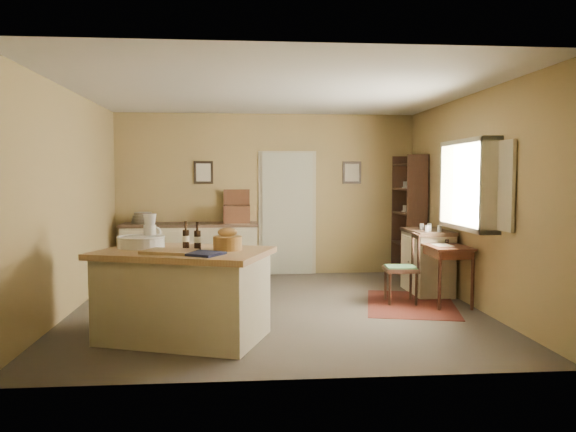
% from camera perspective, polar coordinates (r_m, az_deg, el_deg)
% --- Properties ---
extents(ground, '(5.00, 5.00, 0.00)m').
position_cam_1_polar(ground, '(7.15, -1.19, -9.33)').
color(ground, '#50463D').
rests_on(ground, ground).
extents(wall_back, '(5.00, 0.10, 2.70)m').
position_cam_1_polar(wall_back, '(9.46, -2.19, 2.19)').
color(wall_back, '#9B804B').
rests_on(wall_back, ground).
extents(wall_front, '(5.00, 0.10, 2.70)m').
position_cam_1_polar(wall_front, '(4.47, 0.86, 0.18)').
color(wall_front, '#9B804B').
rests_on(wall_front, ground).
extents(wall_left, '(0.10, 5.00, 2.70)m').
position_cam_1_polar(wall_left, '(7.24, -21.36, 1.37)').
color(wall_left, '#9B804B').
rests_on(wall_left, ground).
extents(wall_right, '(0.10, 5.00, 2.70)m').
position_cam_1_polar(wall_right, '(7.55, 18.10, 1.54)').
color(wall_right, '#9B804B').
rests_on(wall_right, ground).
extents(ceiling, '(5.00, 5.00, 0.00)m').
position_cam_1_polar(ceiling, '(7.03, -1.23, 12.60)').
color(ceiling, silver).
rests_on(ceiling, wall_back).
extents(door, '(0.97, 0.06, 2.11)m').
position_cam_1_polar(door, '(9.46, -0.06, 0.41)').
color(door, '#BAB89E').
rests_on(door, ground).
extents(framed_prints, '(2.82, 0.02, 0.38)m').
position_cam_1_polar(framed_prints, '(9.44, -0.98, 4.44)').
color(framed_prints, black).
rests_on(framed_prints, ground).
extents(window, '(0.25, 1.99, 1.12)m').
position_cam_1_polar(window, '(7.33, 18.19, 3.04)').
color(window, '#BCB192').
rests_on(window, ground).
extents(work_island, '(1.93, 1.58, 1.20)m').
position_cam_1_polar(work_island, '(5.84, -10.62, -7.59)').
color(work_island, '#BCB192').
rests_on(work_island, ground).
extents(sideboard, '(2.18, 0.62, 1.18)m').
position_cam_1_polar(sideboard, '(9.25, -9.82, -3.31)').
color(sideboard, '#BCB192').
rests_on(sideboard, ground).
extents(rug, '(1.44, 1.81, 0.01)m').
position_cam_1_polar(rug, '(7.51, 12.38, -8.73)').
color(rug, '#4D190F').
rests_on(rug, ground).
extents(writing_desk, '(0.50, 0.81, 0.82)m').
position_cam_1_polar(writing_desk, '(7.54, 15.72, -3.65)').
color(writing_desk, '#371910').
rests_on(writing_desk, ground).
extents(desk_chair, '(0.45, 0.45, 0.89)m').
position_cam_1_polar(desk_chair, '(7.49, 11.38, -5.31)').
color(desk_chair, black).
rests_on(desk_chair, ground).
extents(right_cabinet, '(0.53, 0.95, 0.99)m').
position_cam_1_polar(right_cabinet, '(8.22, 13.97, -4.44)').
color(right_cabinet, '#BCB192').
rests_on(right_cabinet, ground).
extents(shelving_unit, '(0.34, 0.90, 2.00)m').
position_cam_1_polar(shelving_unit, '(9.39, 12.45, -0.08)').
color(shelving_unit, black).
rests_on(shelving_unit, ground).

